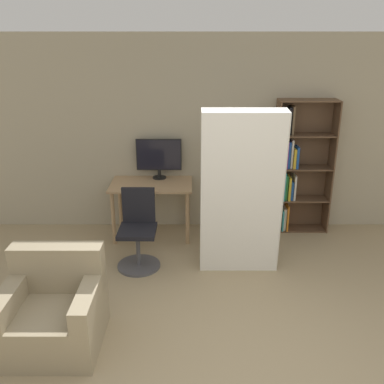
{
  "coord_description": "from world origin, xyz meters",
  "views": [
    {
      "loc": [
        -0.49,
        -2.6,
        2.66
      ],
      "look_at": [
        -0.49,
        1.77,
        1.05
      ],
      "focal_mm": 40.0,
      "sensor_mm": 36.0,
      "label": 1
    }
  ],
  "objects_px": {
    "office_chair": "(138,236)",
    "bookshelf": "(294,169)",
    "monitor": "(159,156)",
    "armchair": "(54,310)",
    "mattress_near": "(241,194)"
  },
  "relations": [
    {
      "from": "office_chair",
      "to": "mattress_near",
      "type": "relative_size",
      "value": 0.49
    },
    {
      "from": "monitor",
      "to": "mattress_near",
      "type": "bearing_deg",
      "value": -48.78
    },
    {
      "from": "office_chair",
      "to": "mattress_near",
      "type": "height_order",
      "value": "mattress_near"
    },
    {
      "from": "bookshelf",
      "to": "armchair",
      "type": "relative_size",
      "value": 2.19
    },
    {
      "from": "armchair",
      "to": "bookshelf",
      "type": "bearing_deg",
      "value": 42.39
    },
    {
      "from": "office_chair",
      "to": "armchair",
      "type": "distance_m",
      "value": 1.51
    },
    {
      "from": "office_chair",
      "to": "monitor",
      "type": "bearing_deg",
      "value": 79.94
    },
    {
      "from": "office_chair",
      "to": "bookshelf",
      "type": "bearing_deg",
      "value": 27.02
    },
    {
      "from": "monitor",
      "to": "office_chair",
      "type": "distance_m",
      "value": 1.29
    },
    {
      "from": "bookshelf",
      "to": "armchair",
      "type": "bearing_deg",
      "value": -137.61
    },
    {
      "from": "armchair",
      "to": "monitor",
      "type": "bearing_deg",
      "value": 72.12
    },
    {
      "from": "bookshelf",
      "to": "monitor",
      "type": "bearing_deg",
      "value": 179.68
    },
    {
      "from": "office_chair",
      "to": "bookshelf",
      "type": "distance_m",
      "value": 2.39
    },
    {
      "from": "monitor",
      "to": "armchair",
      "type": "xyz_separation_m",
      "value": [
        -0.79,
        -2.46,
        -0.76
      ]
    },
    {
      "from": "office_chair",
      "to": "mattress_near",
      "type": "bearing_deg",
      "value": -4.55
    }
  ]
}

